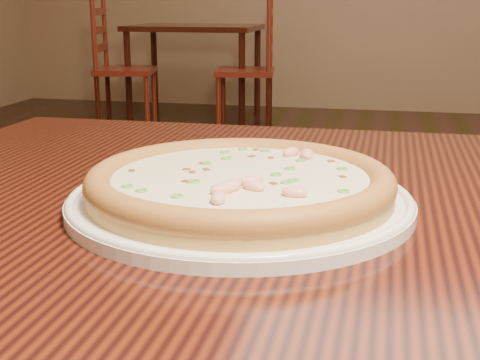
% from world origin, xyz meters
% --- Properties ---
extents(hero_table, '(1.20, 0.80, 0.75)m').
position_xyz_m(hero_table, '(-0.09, -0.77, 0.65)').
color(hero_table, black).
rests_on(hero_table, ground).
extents(plate, '(0.35, 0.35, 0.02)m').
position_xyz_m(plate, '(-0.21, -0.82, 0.76)').
color(plate, white).
rests_on(plate, hero_table).
extents(pizza, '(0.31, 0.31, 0.03)m').
position_xyz_m(pizza, '(-0.21, -0.82, 0.78)').
color(pizza, tan).
rests_on(pizza, plate).
extents(bg_table_left, '(1.00, 0.70, 0.75)m').
position_xyz_m(bg_table_left, '(-1.59, 3.71, 0.65)').
color(bg_table_left, black).
rests_on(bg_table_left, ground).
extents(chair_a, '(0.49, 0.49, 0.95)m').
position_xyz_m(chair_a, '(-2.06, 3.25, 0.44)').
color(chair_a, '#650F0A').
rests_on(chair_a, ground).
extents(chair_b, '(0.48, 0.48, 0.95)m').
position_xyz_m(chair_b, '(-1.06, 3.39, 0.44)').
color(chair_b, '#650F0A').
rests_on(chair_b, ground).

